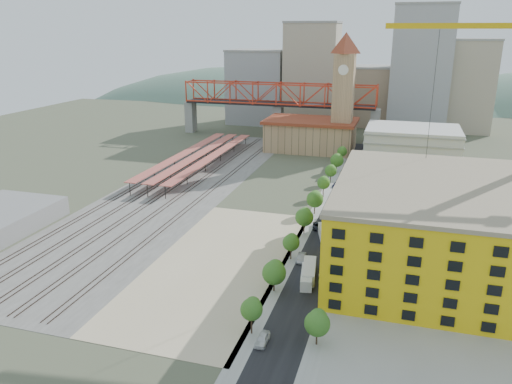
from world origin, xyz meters
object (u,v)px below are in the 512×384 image
(car_0, at_px, (262,339))
(site_trailer_a, at_px, (307,277))
(clock_tower, at_px, (344,83))
(site_trailer_b, at_px, (309,271))
(construction_building, at_px, (444,227))
(site_trailer_c, at_px, (325,234))
(site_trailer_d, at_px, (332,217))

(car_0, bearing_deg, site_trailer_a, 83.38)
(clock_tower, distance_m, site_trailer_b, 115.81)
(clock_tower, bearing_deg, site_trailer_a, -86.01)
(construction_building, bearing_deg, site_trailer_c, 162.19)
(site_trailer_a, bearing_deg, construction_building, 21.15)
(clock_tower, relative_size, site_trailer_a, 5.96)
(construction_building, distance_m, site_trailer_a, 31.00)
(site_trailer_b, distance_m, site_trailer_c, 20.60)
(construction_building, bearing_deg, site_trailer_a, -150.43)
(site_trailer_a, xyz_separation_m, site_trailer_d, (0.00, 34.73, 0.16))
(construction_building, height_order, site_trailer_b, construction_building)
(site_trailer_b, distance_m, car_0, 25.11)
(site_trailer_d, height_order, car_0, site_trailer_d)
(construction_building, relative_size, site_trailer_c, 5.38)
(site_trailer_a, bearing_deg, clock_tower, 85.57)
(clock_tower, bearing_deg, car_0, -87.91)
(clock_tower, distance_m, site_trailer_c, 95.99)
(clock_tower, distance_m, site_trailer_d, 84.94)
(site_trailer_d, bearing_deg, clock_tower, 85.87)
(site_trailer_b, relative_size, car_0, 2.13)
(site_trailer_a, relative_size, car_0, 1.95)
(construction_building, distance_m, site_trailer_c, 28.49)
(clock_tower, relative_size, site_trailer_b, 5.47)
(site_trailer_a, relative_size, site_trailer_d, 0.88)
(clock_tower, xyz_separation_m, construction_building, (34.00, -99.99, -19.29))
(construction_building, bearing_deg, clock_tower, 108.78)
(site_trailer_c, height_order, site_trailer_d, site_trailer_d)
(construction_building, xyz_separation_m, site_trailer_d, (-26.00, 19.98, -8.06))
(construction_building, xyz_separation_m, site_trailer_c, (-26.00, 8.35, -8.12))
(site_trailer_d, bearing_deg, construction_building, -47.37)
(site_trailer_b, bearing_deg, clock_tower, 86.22)
(construction_building, distance_m, car_0, 47.94)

